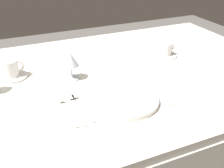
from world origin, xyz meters
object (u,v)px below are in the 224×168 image
at_px(fork_outer, 82,106).
at_px(wine_glass_centre, 71,61).
at_px(dinner_knife, 158,92).
at_px(spoon_dessert, 167,86).
at_px(coffee_cup_right, 165,49).
at_px(dinner_plate, 124,100).
at_px(coffee_cup_left, 11,68).
at_px(spoon_soup, 162,87).
at_px(fork_inner, 76,108).
at_px(fork_salad, 67,111).

xyz_separation_m(fork_outer, wine_glass_centre, (0.03, 0.24, 0.09)).
height_order(dinner_knife, spoon_dessert, spoon_dessert).
height_order(coffee_cup_right, wine_glass_centre, wine_glass_centre).
relative_size(coffee_cup_right, wine_glass_centre, 0.74).
bearing_deg(spoon_dessert, dinner_plate, -169.38).
bearing_deg(dinner_plate, coffee_cup_right, 39.24).
bearing_deg(coffee_cup_left, fork_outer, -58.65).
bearing_deg(dinner_knife, spoon_dessert, 29.10).
xyz_separation_m(dinner_knife, spoon_soup, (0.04, 0.03, -0.00)).
distance_m(dinner_plate, fork_outer, 0.17).
xyz_separation_m(fork_inner, dinner_knife, (0.35, -0.02, 0.00)).
bearing_deg(dinner_plate, spoon_dessert, 10.62).
bearing_deg(coffee_cup_right, coffee_cup_left, 175.31).
relative_size(fork_inner, wine_glass_centre, 1.71).
bearing_deg(coffee_cup_left, coffee_cup_right, -4.69).
xyz_separation_m(fork_salad, spoon_dessert, (0.45, 0.01, -0.00)).
bearing_deg(spoon_dessert, coffee_cup_right, 58.17).
distance_m(fork_salad, coffee_cup_right, 0.69).
relative_size(fork_outer, spoon_soup, 0.99).
xyz_separation_m(dinner_plate, fork_outer, (-0.16, 0.03, -0.01)).
distance_m(dinner_plate, fork_salad, 0.22).
bearing_deg(dinner_plate, dinner_knife, 2.36).
relative_size(dinner_plate, coffee_cup_left, 2.74).
bearing_deg(dinner_knife, fork_outer, 175.21).
bearing_deg(dinner_plate, spoon_soup, 10.40).
bearing_deg(fork_inner, dinner_knife, -3.56).
height_order(dinner_knife, coffee_cup_right, coffee_cup_right).
bearing_deg(spoon_soup, fork_salad, -178.92).
relative_size(fork_inner, coffee_cup_left, 2.25).
height_order(fork_inner, spoon_soup, spoon_soup).
bearing_deg(fork_inner, coffee_cup_right, 27.00).
bearing_deg(fork_salad, dinner_plate, -7.20).
xyz_separation_m(fork_inner, fork_salad, (-0.04, -0.00, 0.00)).
distance_m(spoon_dessert, wine_glass_centre, 0.43).
relative_size(fork_inner, fork_salad, 1.06).
bearing_deg(fork_inner, fork_salad, -179.70).
relative_size(dinner_plate, dinner_knife, 1.21).
bearing_deg(dinner_knife, fork_salad, 176.79).
bearing_deg(wine_glass_centre, fork_salad, -110.24).
bearing_deg(dinner_plate, wine_glass_centre, 116.03).
height_order(dinner_plate, fork_salad, dinner_plate).
relative_size(fork_salad, spoon_dessert, 1.01).
bearing_deg(dinner_knife, wine_glass_centre, 137.92).
bearing_deg(dinner_plate, fork_inner, 171.42).
relative_size(coffee_cup_left, coffee_cup_right, 1.03).
bearing_deg(wine_glass_centre, spoon_dessert, -32.71).
distance_m(fork_salad, spoon_dessert, 0.45).
relative_size(dinner_knife, wine_glass_centre, 1.72).
relative_size(fork_outer, spoon_dessert, 1.04).
height_order(spoon_soup, wine_glass_centre, wine_glass_centre).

